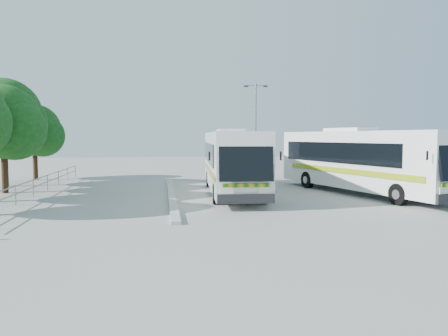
{
  "coord_description": "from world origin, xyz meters",
  "views": [
    {
      "loc": [
        -2.77,
        -22.56,
        3.4
      ],
      "look_at": [
        0.71,
        2.24,
        1.58
      ],
      "focal_mm": 35.0,
      "sensor_mm": 36.0,
      "label": 1
    }
  ],
  "objects": [
    {
      "name": "tree_far_d",
      "position": [
        -13.31,
        8.8,
        4.82
      ],
      "size": [
        5.62,
        5.3,
        7.33
      ],
      "color": "#382314",
      "rests_on": "ground"
    },
    {
      "name": "coach_main",
      "position": [
        1.29,
        3.03,
        1.99
      ],
      "size": [
        3.43,
        13.23,
        3.63
      ],
      "rotation": [
        0.0,
        0.0,
        -0.06
      ],
      "color": "white",
      "rests_on": "ground"
    },
    {
      "name": "tree_far_c",
      "position": [
        -12.12,
        5.1,
        4.26
      ],
      "size": [
        4.97,
        4.69,
        6.49
      ],
      "color": "#382314",
      "rests_on": "ground"
    },
    {
      "name": "tree_far_e",
      "position": [
        -12.63,
        13.3,
        3.89
      ],
      "size": [
        4.54,
        4.28,
        5.92
      ],
      "color": "#382314",
      "rests_on": "ground"
    },
    {
      "name": "lamppost",
      "position": [
        4.28,
        10.34,
        4.11
      ],
      "size": [
        1.82,
        0.4,
        7.45
      ],
      "rotation": [
        0.0,
        0.0,
        -0.13
      ],
      "color": "gray",
      "rests_on": "ground"
    },
    {
      "name": "coach_adjacent",
      "position": [
        8.83,
        1.78,
        2.03
      ],
      "size": [
        6.0,
        13.55,
        3.7
      ],
      "rotation": [
        0.0,
        0.0,
        0.26
      ],
      "color": "white",
      "rests_on": "ground"
    },
    {
      "name": "railing",
      "position": [
        -10.0,
        4.0,
        0.74
      ],
      "size": [
        0.06,
        22.0,
        1.0
      ],
      "color": "gray",
      "rests_on": "ground"
    },
    {
      "name": "ground",
      "position": [
        0.0,
        0.0,
        0.0
      ],
      "size": [
        100.0,
        100.0,
        0.0
      ],
      "primitive_type": "plane",
      "color": "#9B9B96",
      "rests_on": "ground"
    },
    {
      "name": "kerb_divider",
      "position": [
        -2.3,
        2.0,
        0.07
      ],
      "size": [
        0.4,
        16.0,
        0.15
      ],
      "primitive_type": "cube",
      "color": "#B2B2AD",
      "rests_on": "ground"
    }
  ]
}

